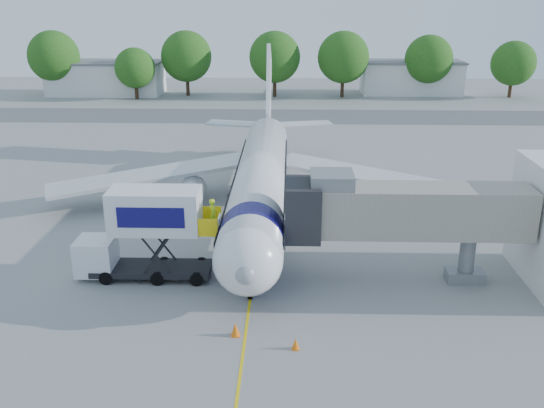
{
  "coord_description": "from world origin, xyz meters",
  "views": [
    {
      "loc": [
        2.1,
        -39.5,
        16.24
      ],
      "look_at": [
        1.01,
        -2.74,
        3.2
      ],
      "focal_mm": 40.0,
      "sensor_mm": 36.0,
      "label": 1
    }
  ],
  "objects_px": {
    "catering_hiloader": "(146,234)",
    "ground_tug": "(251,394)",
    "jet_bridge": "(392,211)",
    "aircraft": "(261,177)"
  },
  "relations": [
    {
      "from": "jet_bridge",
      "to": "catering_hiloader",
      "type": "xyz_separation_m",
      "value": [
        -14.25,
        -0.0,
        -1.58
      ]
    },
    {
      "from": "aircraft",
      "to": "catering_hiloader",
      "type": "xyz_separation_m",
      "value": [
        -6.26,
        -11.12,
        -0.19
      ]
    },
    {
      "from": "aircraft",
      "to": "ground_tug",
      "type": "height_order",
      "value": "aircraft"
    },
    {
      "from": "aircraft",
      "to": "ground_tug",
      "type": "xyz_separation_m",
      "value": [
        0.62,
        -23.0,
        -2.26
      ]
    },
    {
      "from": "catering_hiloader",
      "to": "ground_tug",
      "type": "relative_size",
      "value": 2.58
    },
    {
      "from": "jet_bridge",
      "to": "catering_hiloader",
      "type": "bearing_deg",
      "value": -179.99
    },
    {
      "from": "jet_bridge",
      "to": "catering_hiloader",
      "type": "distance_m",
      "value": 14.34
    },
    {
      "from": "aircraft",
      "to": "catering_hiloader",
      "type": "relative_size",
      "value": 4.44
    },
    {
      "from": "jet_bridge",
      "to": "ground_tug",
      "type": "xyz_separation_m",
      "value": [
        -7.37,
        -11.88,
        -3.66
      ]
    },
    {
      "from": "catering_hiloader",
      "to": "aircraft",
      "type": "bearing_deg",
      "value": 60.63
    }
  ]
}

